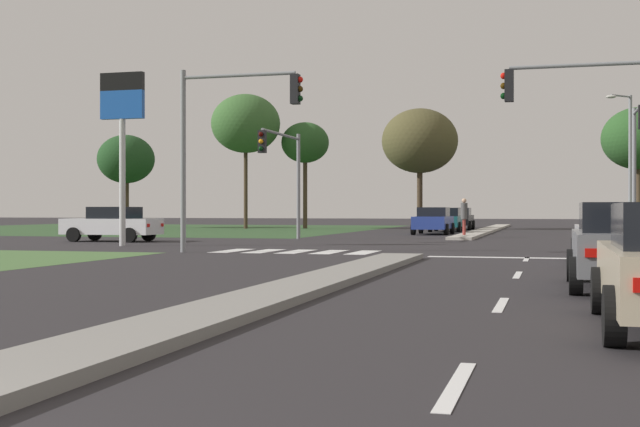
% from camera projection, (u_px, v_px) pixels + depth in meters
% --- Properties ---
extents(ground_plane, '(200.00, 200.00, 0.00)m').
position_uv_depth(ground_plane, '(439.00, 247.00, 32.60)').
color(ground_plane, '#282628').
extents(grass_verge_far_left, '(35.00, 35.00, 0.01)m').
position_uv_depth(grass_verge_far_left, '(137.00, 229.00, 62.98)').
color(grass_verge_far_left, '#2D4C28').
rests_on(grass_verge_far_left, ground).
extents(median_island_near, '(1.20, 22.00, 0.14)m').
position_uv_depth(median_island_near, '(291.00, 290.00, 14.28)').
color(median_island_near, gray).
rests_on(median_island_near, ground).
extents(median_island_far, '(1.20, 36.00, 0.14)m').
position_uv_depth(median_island_far, '(488.00, 230.00, 56.70)').
color(median_island_far, '#ADA89E').
rests_on(median_island_far, ground).
extents(lane_dash_near, '(0.14, 2.00, 0.01)m').
position_uv_depth(lane_dash_near, '(456.00, 385.00, 6.86)').
color(lane_dash_near, silver).
rests_on(lane_dash_near, ground).
extents(lane_dash_second, '(0.14, 2.00, 0.01)m').
position_uv_depth(lane_dash_second, '(501.00, 305.00, 12.65)').
color(lane_dash_second, silver).
rests_on(lane_dash_second, ground).
extents(lane_dash_third, '(0.14, 2.00, 0.01)m').
position_uv_depth(lane_dash_third, '(518.00, 275.00, 18.43)').
color(lane_dash_third, silver).
rests_on(lane_dash_third, ground).
extents(lane_dash_fourth, '(0.14, 2.00, 0.01)m').
position_uv_depth(lane_dash_fourth, '(526.00, 259.00, 24.22)').
color(lane_dash_fourth, silver).
rests_on(lane_dash_fourth, ground).
extents(stop_bar_near, '(6.40, 0.50, 0.01)m').
position_uv_depth(stop_bar_near, '(538.00, 258.00, 24.84)').
color(stop_bar_near, silver).
rests_on(stop_bar_near, ground).
extents(crosswalk_bar_near, '(0.70, 2.80, 0.01)m').
position_uv_depth(crosswalk_bar_near, '(232.00, 251.00, 29.28)').
color(crosswalk_bar_near, silver).
rests_on(crosswalk_bar_near, ground).
extents(crosswalk_bar_second, '(0.70, 2.80, 0.01)m').
position_uv_depth(crosswalk_bar_second, '(264.00, 251.00, 28.97)').
color(crosswalk_bar_second, silver).
rests_on(crosswalk_bar_second, ground).
extents(crosswalk_bar_third, '(0.70, 2.80, 0.01)m').
position_uv_depth(crosswalk_bar_third, '(297.00, 252.00, 28.67)').
color(crosswalk_bar_third, silver).
rests_on(crosswalk_bar_third, ground).
extents(crosswalk_bar_fourth, '(0.70, 2.80, 0.01)m').
position_uv_depth(crosswalk_bar_fourth, '(330.00, 252.00, 28.36)').
color(crosswalk_bar_fourth, silver).
rests_on(crosswalk_bar_fourth, ground).
extents(crosswalk_bar_fifth, '(0.70, 2.80, 0.01)m').
position_uv_depth(crosswalk_bar_fifth, '(363.00, 252.00, 28.06)').
color(crosswalk_bar_fifth, silver).
rests_on(crosswalk_bar_fifth, ground).
extents(car_grey_near, '(2.01, 4.35, 1.54)m').
position_uv_depth(car_grey_near, '(627.00, 245.00, 15.16)').
color(car_grey_near, slate).
rests_on(car_grey_near, ground).
extents(car_blue_second, '(2.06, 4.55, 1.55)m').
position_uv_depth(car_blue_second, '(433.00, 221.00, 48.85)').
color(car_blue_second, navy).
rests_on(car_blue_second, ground).
extents(car_black_third, '(2.00, 4.29, 1.55)m').
position_uv_depth(car_black_third, '(459.00, 218.00, 60.28)').
color(car_black_third, black).
rests_on(car_black_third, ground).
extents(car_white_fourth, '(4.28, 2.00, 1.54)m').
position_uv_depth(car_white_fourth, '(112.00, 224.00, 37.84)').
color(car_white_fourth, silver).
rests_on(car_white_fourth, ground).
extents(car_teal_fifth, '(2.01, 4.42, 1.52)m').
position_uv_depth(car_teal_fifth, '(447.00, 220.00, 54.71)').
color(car_teal_fifth, '#19565B').
rests_on(car_teal_fifth, ground).
extents(car_silver_eighth, '(1.94, 4.59, 1.52)m').
position_uv_depth(car_silver_eighth, '(612.00, 235.00, 21.81)').
color(car_silver_eighth, '#B7B7BC').
rests_on(car_silver_eighth, ground).
extents(traffic_signal_far_right, '(0.32, 3.98, 5.82)m').
position_uv_depth(traffic_signal_far_right, '(637.00, 149.00, 35.60)').
color(traffic_signal_far_right, gray).
rests_on(traffic_signal_far_right, ground).
extents(traffic_signal_far_left, '(0.32, 5.62, 5.05)m').
position_uv_depth(traffic_signal_far_left, '(285.00, 163.00, 38.86)').
color(traffic_signal_far_left, gray).
rests_on(traffic_signal_far_left, ground).
extents(traffic_signal_near_right, '(4.99, 0.32, 5.89)m').
position_uv_depth(traffic_signal_near_right, '(611.00, 118.00, 24.67)').
color(traffic_signal_near_right, gray).
rests_on(traffic_signal_near_right, ground).
extents(traffic_signal_near_left, '(4.23, 0.32, 6.04)m').
position_uv_depth(traffic_signal_near_left, '(224.00, 127.00, 27.84)').
color(traffic_signal_near_left, gray).
rests_on(traffic_signal_near_left, ground).
extents(street_lamp_third, '(1.51, 1.50, 8.05)m').
position_uv_depth(street_lamp_third, '(628.00, 156.00, 49.30)').
color(street_lamp_third, gray).
rests_on(street_lamp_third, ground).
extents(pedestrian_at_median, '(0.34, 0.34, 1.85)m').
position_uv_depth(pedestrian_at_median, '(464.00, 213.00, 43.09)').
color(pedestrian_at_median, maroon).
rests_on(pedestrian_at_median, median_island_far).
extents(fuel_price_totem, '(1.80, 0.24, 6.75)m').
position_uv_depth(fuel_price_totem, '(122.00, 119.00, 33.15)').
color(fuel_price_totem, silver).
rests_on(fuel_price_totem, ground).
extents(treeline_near, '(4.43, 4.43, 7.24)m').
position_uv_depth(treeline_near, '(126.00, 160.00, 66.35)').
color(treeline_near, '#423323').
rests_on(treeline_near, ground).
extents(treeline_second, '(5.15, 5.15, 10.03)m').
position_uv_depth(treeline_second, '(246.00, 124.00, 63.56)').
color(treeline_second, '#423323').
rests_on(treeline_second, ground).
extents(treeline_third, '(3.60, 3.60, 8.01)m').
position_uv_depth(treeline_third, '(305.00, 143.00, 64.27)').
color(treeline_third, '#423323').
rests_on(treeline_third, ground).
extents(treeline_fourth, '(5.42, 5.42, 8.62)m').
position_uv_depth(treeline_fourth, '(420.00, 141.00, 60.75)').
color(treeline_fourth, '#423323').
rests_on(treeline_fourth, ground).
extents(treeline_fifth, '(5.18, 5.18, 8.65)m').
position_uv_depth(treeline_fifth, '(639.00, 139.00, 60.14)').
color(treeline_fifth, '#423323').
rests_on(treeline_fifth, ground).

